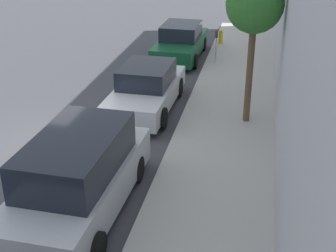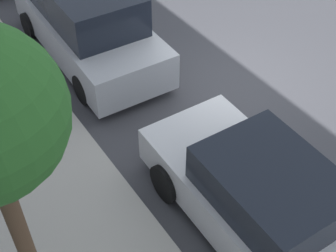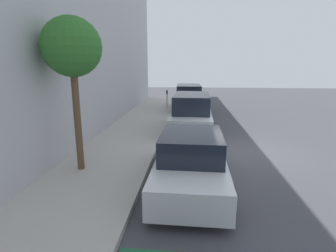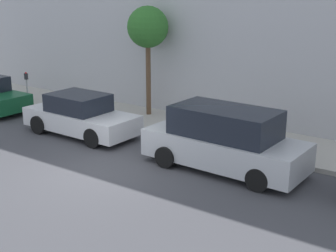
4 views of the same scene
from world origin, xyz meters
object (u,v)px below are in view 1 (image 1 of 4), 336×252
object	(u,v)px
parked_sedan_third	(146,89)
parked_sedan_fourth	(181,42)
parked_minivan_second	(79,176)
street_tree	(255,6)
fire_hydrant	(221,37)
parking_meter_far	(216,43)

from	to	relation	value
parked_sedan_third	parked_sedan_fourth	distance (m)	6.08
parked_minivan_second	parked_sedan_fourth	bearing A→B (deg)	89.52
parked_sedan_fourth	street_tree	world-z (taller)	street_tree
parked_minivan_second	street_tree	distance (m)	7.00
parked_minivan_second	fire_hydrant	size ratio (longest dim) A/B	7.18
parked_minivan_second	fire_hydrant	bearing A→B (deg)	83.27
fire_hydrant	parked_sedan_fourth	bearing A→B (deg)	-125.60
street_tree	fire_hydrant	size ratio (longest dim) A/B	6.45
parked_sedan_third	fire_hydrant	bearing A→B (deg)	78.64
parked_sedan_fourth	street_tree	xyz separation A→B (m)	(3.30, -6.68, 2.99)
parked_minivan_second	fire_hydrant	world-z (taller)	parked_minivan_second
parked_minivan_second	parked_sedan_third	world-z (taller)	parked_minivan_second
parked_minivan_second	fire_hydrant	distance (m)	14.44
parked_sedan_third	parking_meter_far	distance (m)	5.52
parked_minivan_second	parked_sedan_fourth	xyz separation A→B (m)	(0.10, 12.12, -0.20)
parking_meter_far	fire_hydrant	world-z (taller)	parking_meter_far
parked_sedan_fourth	fire_hydrant	distance (m)	2.74
parked_sedan_fourth	parking_meter_far	world-z (taller)	parking_meter_far
parked_minivan_second	parking_meter_far	bearing A→B (deg)	80.96
parked_sedan_fourth	fire_hydrant	bearing A→B (deg)	54.40
parking_meter_far	parked_sedan_fourth	bearing A→B (deg)	153.12
parked_sedan_third	street_tree	world-z (taller)	street_tree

